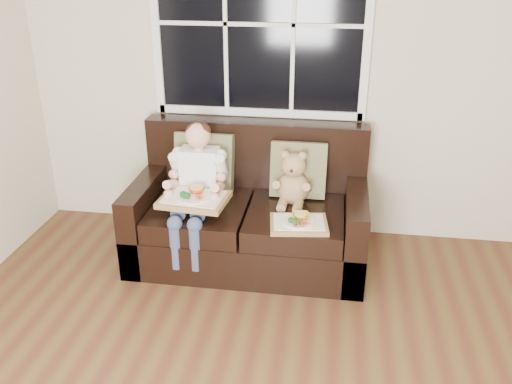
% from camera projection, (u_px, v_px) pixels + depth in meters
% --- Properties ---
extents(room_walls, '(4.52, 5.02, 2.71)m').
position_uv_depth(room_walls, '(280.00, 151.00, 1.66)').
color(room_walls, beige).
rests_on(room_walls, ground).
extents(window_back, '(1.62, 0.04, 1.37)m').
position_uv_depth(window_back, '(259.00, 24.00, 3.93)').
color(window_back, black).
rests_on(window_back, room_walls).
extents(loveseat, '(1.70, 0.92, 0.96)m').
position_uv_depth(loveseat, '(250.00, 217.00, 4.07)').
color(loveseat, black).
rests_on(loveseat, ground).
extents(pillow_left, '(0.45, 0.21, 0.46)m').
position_uv_depth(pillow_left, '(204.00, 162.00, 4.11)').
color(pillow_left, olive).
rests_on(pillow_left, loveseat).
extents(pillow_right, '(0.41, 0.19, 0.42)m').
position_uv_depth(pillow_right, '(299.00, 170.00, 4.01)').
color(pillow_right, olive).
rests_on(pillow_right, loveseat).
extents(child, '(0.40, 0.60, 0.91)m').
position_uv_depth(child, '(197.00, 179.00, 3.87)').
color(child, white).
rests_on(child, loveseat).
extents(teddy_bear, '(0.24, 0.31, 0.41)m').
position_uv_depth(teddy_bear, '(293.00, 182.00, 3.91)').
color(teddy_bear, tan).
rests_on(teddy_bear, loveseat).
extents(tray_left, '(0.49, 0.39, 0.10)m').
position_uv_depth(tray_left, '(194.00, 198.00, 3.75)').
color(tray_left, '#9F7B48').
rests_on(tray_left, child).
extents(tray_right, '(0.42, 0.34, 0.09)m').
position_uv_depth(tray_right, '(299.00, 223.00, 3.63)').
color(tray_right, '#9F7B48').
rests_on(tray_right, loveseat).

